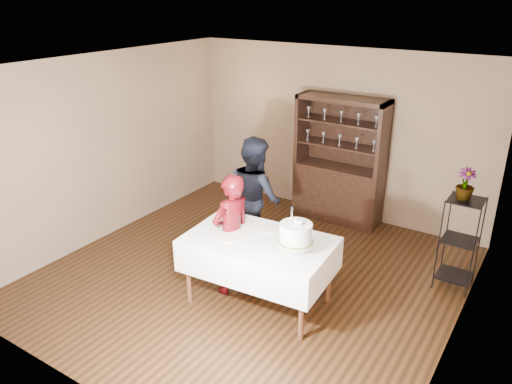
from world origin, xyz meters
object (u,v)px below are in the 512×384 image
(cake, at_px, (296,234))
(potted_plant, at_px, (466,184))
(man, at_px, (255,197))
(cake_table, at_px, (259,254))
(woman, at_px, (231,234))
(china_hutch, at_px, (339,180))
(plant_etagere, at_px, (460,240))

(cake, distance_m, potted_plant, 2.16)
(man, xyz_separation_m, cake, (1.19, -1.03, 0.20))
(cake_table, bearing_deg, woman, 173.36)
(man, bearing_deg, china_hutch, -77.88)
(cake_table, height_order, woman, woman)
(cake_table, height_order, potted_plant, potted_plant)
(cake, bearing_deg, cake_table, 175.76)
(china_hutch, relative_size, cake, 3.71)
(man, height_order, cake, man)
(plant_etagere, xyz_separation_m, man, (-2.58, -0.63, 0.20))
(woman, relative_size, cake, 2.84)
(potted_plant, bearing_deg, cake_table, -138.61)
(potted_plant, bearing_deg, plant_etagere, 4.92)
(potted_plant, bearing_deg, china_hutch, 152.62)
(woman, bearing_deg, cake_table, 97.61)
(cake_table, bearing_deg, china_hutch, 94.24)
(plant_etagere, relative_size, potted_plant, 3.16)
(plant_etagere, height_order, cake_table, plant_etagere)
(china_hutch, xyz_separation_m, potted_plant, (2.04, -1.06, 0.71))
(china_hutch, relative_size, plant_etagere, 1.67)
(china_hutch, bearing_deg, cake, -75.72)
(china_hutch, distance_m, woman, 2.64)
(cake_table, distance_m, potted_plant, 2.56)
(plant_etagere, distance_m, man, 2.66)
(china_hutch, xyz_separation_m, cake, (0.69, -2.71, 0.39))
(cake, bearing_deg, potted_plant, 50.90)
(cake, xyz_separation_m, potted_plant, (1.35, 1.66, 0.32))
(man, bearing_deg, woman, 134.73)
(woman, distance_m, cake, 0.97)
(cake_table, xyz_separation_m, cake, (0.49, -0.04, 0.41))
(plant_etagere, bearing_deg, potted_plant, -175.08)
(cake, bearing_deg, man, 139.18)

